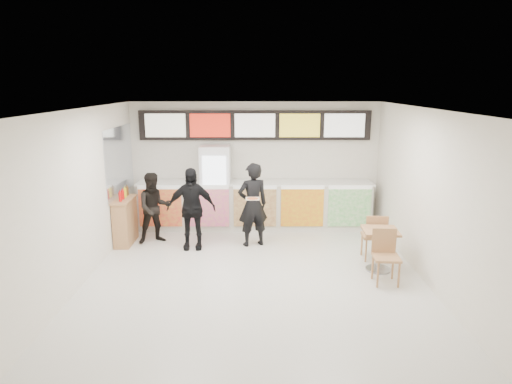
{
  "coord_description": "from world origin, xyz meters",
  "views": [
    {
      "loc": [
        0.01,
        -7.49,
        3.4
      ],
      "look_at": [
        0.02,
        1.2,
        1.34
      ],
      "focal_mm": 32.0,
      "sensor_mm": 36.0,
      "label": 1
    }
  ],
  "objects_px": {
    "customer_mid": "(191,209)",
    "drinks_fridge": "(216,187)",
    "condiment_ledge": "(125,221)",
    "cafe_table": "(380,242)",
    "customer_main": "(253,205)",
    "customer_left": "(154,208)",
    "service_counter": "(255,205)"
  },
  "relations": [
    {
      "from": "customer_left",
      "to": "condiment_ledge",
      "type": "relative_size",
      "value": 1.29
    },
    {
      "from": "customer_mid",
      "to": "customer_main",
      "type": "bearing_deg",
      "value": 6.73
    },
    {
      "from": "customer_mid",
      "to": "condiment_ledge",
      "type": "distance_m",
      "value": 1.56
    },
    {
      "from": "service_counter",
      "to": "condiment_ledge",
      "type": "xyz_separation_m",
      "value": [
        -2.82,
        -1.1,
        -0.06
      ]
    },
    {
      "from": "customer_mid",
      "to": "condiment_ledge",
      "type": "height_order",
      "value": "customer_mid"
    },
    {
      "from": "service_counter",
      "to": "customer_left",
      "type": "xyz_separation_m",
      "value": [
        -2.19,
        -1.02,
        0.2
      ]
    },
    {
      "from": "drinks_fridge",
      "to": "customer_mid",
      "type": "distance_m",
      "value": 1.48
    },
    {
      "from": "cafe_table",
      "to": "customer_main",
      "type": "bearing_deg",
      "value": 153.35
    },
    {
      "from": "drinks_fridge",
      "to": "customer_mid",
      "type": "relative_size",
      "value": 1.15
    },
    {
      "from": "customer_mid",
      "to": "cafe_table",
      "type": "height_order",
      "value": "customer_mid"
    },
    {
      "from": "customer_main",
      "to": "cafe_table",
      "type": "bearing_deg",
      "value": 130.08
    },
    {
      "from": "customer_mid",
      "to": "cafe_table",
      "type": "xyz_separation_m",
      "value": [
        3.65,
        -1.2,
        -0.32
      ]
    },
    {
      "from": "service_counter",
      "to": "customer_left",
      "type": "height_order",
      "value": "customer_left"
    },
    {
      "from": "customer_mid",
      "to": "drinks_fridge",
      "type": "bearing_deg",
      "value": 73.12
    },
    {
      "from": "cafe_table",
      "to": "customer_left",
      "type": "bearing_deg",
      "value": 164.2
    },
    {
      "from": "customer_main",
      "to": "customer_left",
      "type": "bearing_deg",
      "value": -25.24
    },
    {
      "from": "customer_main",
      "to": "condiment_ledge",
      "type": "relative_size",
      "value": 1.51
    },
    {
      "from": "service_counter",
      "to": "customer_left",
      "type": "bearing_deg",
      "value": -155.09
    },
    {
      "from": "drinks_fridge",
      "to": "cafe_table",
      "type": "relative_size",
      "value": 1.22
    },
    {
      "from": "customer_main",
      "to": "customer_left",
      "type": "distance_m",
      "value": 2.16
    },
    {
      "from": "customer_mid",
      "to": "condiment_ledge",
      "type": "bearing_deg",
      "value": 167.21
    },
    {
      "from": "service_counter",
      "to": "customer_main",
      "type": "bearing_deg",
      "value": -92.17
    },
    {
      "from": "service_counter",
      "to": "cafe_table",
      "type": "bearing_deg",
      "value": -48.3
    },
    {
      "from": "condiment_ledge",
      "to": "customer_left",
      "type": "bearing_deg",
      "value": 7.4
    },
    {
      "from": "customer_main",
      "to": "drinks_fridge",
      "type": "bearing_deg",
      "value": -74.08
    },
    {
      "from": "drinks_fridge",
      "to": "cafe_table",
      "type": "height_order",
      "value": "drinks_fridge"
    },
    {
      "from": "customer_left",
      "to": "cafe_table",
      "type": "xyz_separation_m",
      "value": [
        4.5,
        -1.58,
        -0.23
      ]
    },
    {
      "from": "service_counter",
      "to": "condiment_ledge",
      "type": "distance_m",
      "value": 3.03
    },
    {
      "from": "service_counter",
      "to": "customer_mid",
      "type": "relative_size",
      "value": 3.2
    },
    {
      "from": "customer_left",
      "to": "customer_mid",
      "type": "xyz_separation_m",
      "value": [
        0.85,
        -0.39,
        0.09
      ]
    },
    {
      "from": "service_counter",
      "to": "condiment_ledge",
      "type": "relative_size",
      "value": 4.64
    },
    {
      "from": "drinks_fridge",
      "to": "customer_mid",
      "type": "bearing_deg",
      "value": -105.68
    }
  ]
}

